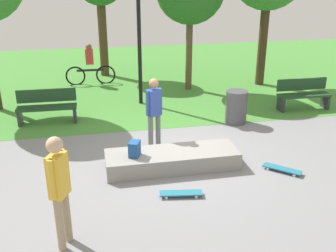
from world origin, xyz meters
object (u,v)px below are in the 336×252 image
at_px(concrete_ledge, 172,159).
at_px(park_bench_center_lawn, 47,106).
at_px(skateboard_spare, 282,169).
at_px(cyclist_on_bicycle, 90,67).
at_px(lamp_post, 139,20).
at_px(skater_performing_trick, 59,184).
at_px(backpack_on_ledge, 135,149).
at_px(trash_bin, 236,107).
at_px(skater_watching, 154,108).
at_px(park_bench_far_right, 303,94).
at_px(skateboard_by_ledge, 181,193).

bearing_deg(concrete_ledge, park_bench_center_lawn, 130.43).
relative_size(skateboard_spare, cyclist_on_bicycle, 0.40).
bearing_deg(lamp_post, skater_performing_trick, -107.36).
distance_m(backpack_on_ledge, cyclist_on_bicycle, 7.15).
height_order(skateboard_spare, park_bench_center_lawn, park_bench_center_lawn).
distance_m(concrete_ledge, trash_bin, 3.22).
bearing_deg(skater_watching, skateboard_spare, -35.43).
distance_m(lamp_post, trash_bin, 3.86).
bearing_deg(park_bench_center_lawn, park_bench_far_right, -2.66).
xyz_separation_m(park_bench_center_lawn, trash_bin, (5.11, -1.06, -0.03)).
distance_m(park_bench_far_right, cyclist_on_bicycle, 7.49).
distance_m(lamp_post, cyclist_on_bicycle, 3.58).
xyz_separation_m(skater_performing_trick, park_bench_far_right, (6.84, 5.16, -0.59)).
distance_m(skater_watching, skateboard_by_ledge, 2.44).
height_order(backpack_on_ledge, trash_bin, trash_bin).
relative_size(skater_watching, skateboard_by_ledge, 2.07).
distance_m(skater_performing_trick, lamp_post, 7.13).
height_order(concrete_ledge, lamp_post, lamp_post).
relative_size(park_bench_far_right, trash_bin, 1.76).
height_order(skateboard_by_ledge, trash_bin, trash_bin).
distance_m(concrete_ledge, cyclist_on_bicycle, 7.25).
bearing_deg(skater_watching, backpack_on_ledge, -118.56).
height_order(skateboard_spare, park_bench_far_right, park_bench_far_right).
bearing_deg(park_bench_far_right, cyclist_on_bicycle, 146.84).
bearing_deg(lamp_post, cyclist_on_bicycle, 120.15).
bearing_deg(skater_performing_trick, backpack_on_ledge, 58.00).
height_order(skater_performing_trick, park_bench_center_lawn, skater_performing_trick).
relative_size(skateboard_by_ledge, park_bench_far_right, 0.51).
bearing_deg(skateboard_spare, skater_watching, 144.57).
bearing_deg(lamp_post, park_bench_center_lawn, -157.42).
xyz_separation_m(skater_performing_trick, skateboard_spare, (4.38, 1.52, -1.01)).
bearing_deg(skater_performing_trick, trash_bin, 45.09).
xyz_separation_m(skateboard_by_ledge, trash_bin, (2.36, 3.44, 0.39)).
bearing_deg(skater_performing_trick, skater_watching, 59.14).
bearing_deg(skateboard_by_ledge, skateboard_spare, 12.64).
height_order(skater_watching, trash_bin, skater_watching).
relative_size(skater_performing_trick, park_bench_center_lawn, 1.13).
height_order(skater_performing_trick, lamp_post, lamp_post).
bearing_deg(park_bench_far_right, skater_performing_trick, -142.99).
distance_m(concrete_ledge, skater_performing_trick, 3.19).
distance_m(skateboard_by_ledge, lamp_post, 6.18).
bearing_deg(trash_bin, cyclist_on_bicycle, 128.78).
xyz_separation_m(skateboard_by_ledge, cyclist_on_bicycle, (-1.50, 8.25, 0.57)).
distance_m(skateboard_spare, lamp_post, 6.15).
relative_size(concrete_ledge, park_bench_center_lawn, 1.76).
relative_size(concrete_ledge, skateboard_by_ledge, 3.44).
relative_size(skater_watching, cyclist_on_bicycle, 0.93).
bearing_deg(skateboard_spare, concrete_ledge, 163.37).
relative_size(skater_watching, park_bench_center_lawn, 1.06).
height_order(concrete_ledge, park_bench_center_lawn, park_bench_center_lawn).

